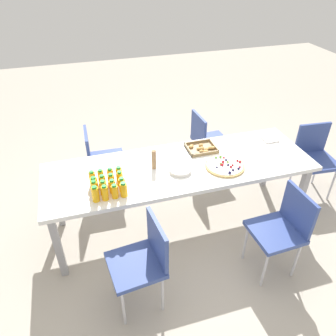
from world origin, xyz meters
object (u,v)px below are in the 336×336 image
Objects in this scene: plate_stack at (180,170)px; juice_bottle_3 at (124,190)px; juice_bottle_5 at (103,188)px; juice_bottle_6 at (112,186)px; chair_near_right at (283,226)px; juice_bottle_11 at (120,179)px; juice_bottle_13 at (101,177)px; chair_far_right at (207,139)px; fruit_pizza at (225,166)px; juice_bottle_12 at (92,179)px; snack_tray at (202,148)px; napkin_stack at (270,139)px; chair_end at (314,154)px; chair_near_left at (144,258)px; juice_bottle_7 at (122,185)px; juice_bottle_0 at (95,194)px; juice_bottle_1 at (105,193)px; juice_bottle_9 at (103,182)px; juice_bottle_15 at (119,174)px; juice_bottle_4 at (95,188)px; juice_bottle_14 at (110,176)px; party_table at (180,171)px; chair_far_left at (100,157)px; juice_bottle_8 at (94,184)px; juice_bottle_10 at (111,181)px; cardboard_tube at (154,159)px; juice_bottle_2 at (115,191)px.

juice_bottle_3 is at bearing -160.51° from plate_stack.
juice_bottle_5 reaches higher than juice_bottle_6.
juice_bottle_11 is at bearing 60.21° from chair_near_right.
chair_far_right is at bearing 32.16° from juice_bottle_13.
juice_bottle_12 is at bearing 176.47° from fruit_pizza.
snack_tray is at bearing 13.72° from juice_bottle_12.
napkin_stack is (0.41, 0.98, 0.24)m from chair_near_right.
chair_end is 2.44m from juice_bottle_5.
chair_near_left is at bearing -70.49° from juice_bottle_5.
juice_bottle_7 is at bearing -0.21° from juice_bottle_5.
fruit_pizza is at bearing 6.82° from juice_bottle_0.
snack_tray is at bearing 25.61° from juice_bottle_1.
juice_bottle_0 is 1.07× the size of juice_bottle_9.
juice_bottle_15 is 0.50× the size of snack_tray.
juice_bottle_9 is at bearing 87.66° from juice_bottle_5.
snack_tray is (1.05, 0.28, -0.06)m from juice_bottle_13.
juice_bottle_0 is at bearing -91.38° from juice_bottle_4.
juice_bottle_1 is at bearing -109.23° from juice_bottle_14.
juice_bottle_14 is (0.08, 0.00, -0.00)m from juice_bottle_13.
juice_bottle_9 is (0.08, 0.15, -0.00)m from juice_bottle_0.
snack_tray is (1.05, 0.43, -0.05)m from juice_bottle_5.
juice_bottle_9 is at bearing 151.08° from juice_bottle_7.
juice_bottle_9 is at bearing -86.69° from juice_bottle_13.
juice_bottle_6 is 0.91× the size of juice_bottle_14.
juice_bottle_6 is (0.07, 0.08, -0.01)m from juice_bottle_1.
party_table is 12.29× the size of plate_stack.
chair_far_left is 0.94m from juice_bottle_8.
snack_tray is (0.90, 0.35, -0.05)m from juice_bottle_11.
juice_bottle_5 is 1.14m from snack_tray.
juice_bottle_10 is (-2.32, -0.24, 0.30)m from chair_end.
party_table is at bearing 12.97° from juice_bottle_11.
cardboard_tube is at bearing 21.67° from juice_bottle_10.
chair_end is 2.45m from juice_bottle_1.
fruit_pizza is (0.99, 0.15, -0.05)m from juice_bottle_3.
chair_end is 6.32× the size of juice_bottle_6.
juice_bottle_0 is at bearing 14.01° from chair_end.
snack_tray is 1.49× the size of cardboard_tube.
juice_bottle_10 is at bearing 133.32° from juice_bottle_7.
juice_bottle_13 is 1.02× the size of juice_bottle_15.
juice_bottle_7 is 0.96× the size of juice_bottle_14.
juice_bottle_15 is at bearing 177.63° from plate_stack.
juice_bottle_12 reaches higher than juice_bottle_10.
juice_bottle_6 reaches higher than napkin_stack.
juice_bottle_7 is (0.16, 0.07, -0.00)m from juice_bottle_1.
juice_bottle_13 is (-0.00, 0.07, 0.01)m from juice_bottle_9.
juice_bottle_9 reaches higher than juice_bottle_2.
juice_bottle_12 reaches higher than chair_near_left.
party_table is 0.43m from fruit_pizza.
chair_near_left is at bearing -77.75° from juice_bottle_6.
juice_bottle_4 is at bearing -136.35° from juice_bottle_14.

